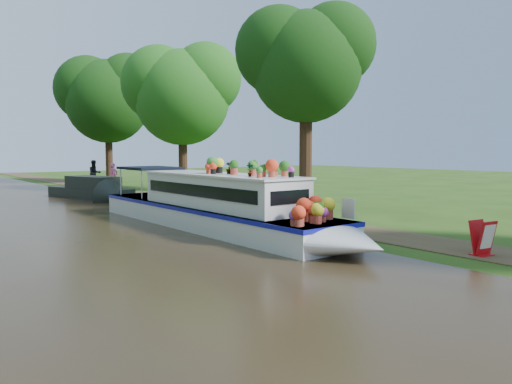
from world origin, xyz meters
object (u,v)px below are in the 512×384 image
(pedestrian_pink, at_px, (114,177))
(pedestrian_dark, at_px, (95,173))
(second_boat, at_px, (93,190))
(plant_boat, at_px, (220,205))
(sandwich_board, at_px, (483,240))

(pedestrian_pink, xyz_separation_m, pedestrian_dark, (0.26, 4.14, 0.06))
(second_boat, distance_m, pedestrian_dark, 9.15)
(plant_boat, distance_m, second_boat, 13.25)
(plant_boat, bearing_deg, pedestrian_dark, 80.26)
(plant_boat, xyz_separation_m, pedestrian_dark, (3.74, 21.77, 0.12))
(pedestrian_dark, bearing_deg, second_boat, -111.13)
(plant_boat, height_order, pedestrian_dark, plant_boat)
(sandwich_board, height_order, pedestrian_pink, pedestrian_pink)
(second_boat, relative_size, sandwich_board, 7.50)
(plant_boat, relative_size, second_boat, 2.05)
(pedestrian_dark, bearing_deg, pedestrian_pink, -93.91)
(pedestrian_pink, bearing_deg, second_boat, -145.28)
(sandwich_board, distance_m, pedestrian_pink, 25.07)
(second_boat, distance_m, pedestrian_pink, 5.33)
(second_boat, xyz_separation_m, sandwich_board, (2.41, -20.67, -0.07))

